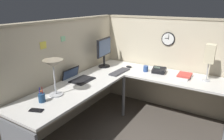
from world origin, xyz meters
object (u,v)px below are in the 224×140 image
Objects in this scene: monitor at (104,50)px; pen_cup at (42,98)px; laptop at (77,78)px; wall_clock at (168,39)px; computer_mouse at (129,67)px; office_phone at (159,70)px; cell_phone at (36,110)px; book_stack at (184,76)px; desk_lamp_paper at (210,55)px; desk_lamp_dome at (53,67)px; coffee_mug at (146,69)px; keyboard at (120,72)px.

pen_cup is (-1.48, -0.12, -0.24)m from monitor.
laptop is 1.61m from wall_clock.
computer_mouse is 0.46× the size of office_phone.
cell_phone is 2.13m from book_stack.
computer_mouse is 0.58× the size of pen_cup.
laptop is (-0.72, 0.01, -0.27)m from monitor.
cell_phone is (-0.17, -0.10, -0.05)m from pen_cup.
wall_clock is at bearing -38.33° from laptop.
wall_clock is (0.30, 0.68, 0.12)m from desk_lamp_paper.
cell_phone is at bearing -148.19° from pen_cup.
desk_lamp_paper reaches higher than desk_lamp_dome.
desk_lamp_dome is at bearing -0.83° from pen_cup.
laptop is 0.96m from cell_phone.
wall_clock is (1.97, -0.82, 0.45)m from pen_cup.
coffee_mug is at bearing 94.75° from book_stack.
coffee_mug is at bearing -49.75° from keyboard.
desk_lamp_dome reaches higher than keyboard.
keyboard is at bearing -109.24° from monitor.
wall_clock is (2.13, -0.72, 0.50)m from cell_phone.
desk_lamp_paper reaches higher than cell_phone.
desk_lamp_paper is (1.67, -1.50, 0.33)m from pen_cup.
office_phone is (1.83, -0.70, 0.03)m from cell_phone.
cell_phone is at bearing 149.24° from book_stack.
book_stack is at bearing -55.78° from laptop.
office_phone is at bearing -76.02° from coffee_mug.
office_phone is at bearing -57.63° from keyboard.
pen_cup is 2.27m from desk_lamp_paper.
wall_clock reaches higher than laptop.
office_phone is at bearing -78.87° from monitor.
desk_lamp_paper is 0.97m from coffee_mug.
office_phone reaches higher than coffee_mug.
monitor reaches higher than desk_lamp_dome.
pen_cup is at bearing 170.79° from computer_mouse.
wall_clock is (0.35, -0.23, 0.45)m from coffee_mug.
desk_lamp_paper is at bearing -41.99° from pen_cup.
desk_lamp_dome reaches higher than computer_mouse.
keyboard is at bearing -12.53° from desk_lamp_dome.
book_stack is (0.31, -0.94, 0.01)m from keyboard.
computer_mouse is at bearing -23.90° from laptop.
laptop is 2.12× the size of pen_cup.
coffee_mug is (1.61, -0.60, -0.00)m from pen_cup.
cell_phone is at bearing 176.98° from keyboard.
wall_clock reaches higher than office_phone.
monitor is at bearing 96.58° from desk_lamp_paper.
laptop is 1.60m from book_stack.
desk_lamp_dome is at bearing -174.39° from monitor.
keyboard is at bearing -33.20° from laptop.
coffee_mug is (-0.05, -0.33, 0.03)m from computer_mouse.
coffee_mug is at bearing -36.63° from cell_phone.
desk_lamp_dome is 0.53m from cell_phone.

